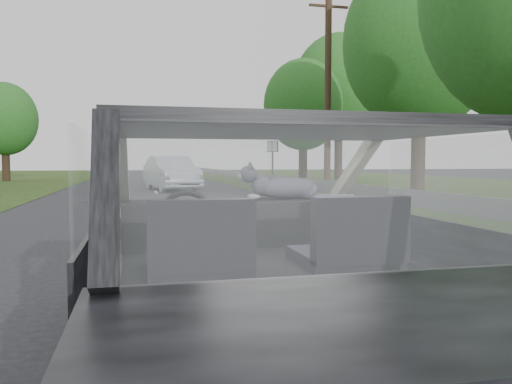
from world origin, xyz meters
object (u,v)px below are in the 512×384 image
other_car (171,173)px  highway_sign (273,164)px  subject_car (264,257)px  cat (286,187)px  utility_pole (328,89)px

other_car → highway_sign: highway_sign is taller
subject_car → highway_sign: bearing=74.7°
subject_car → cat: 0.82m
subject_car → highway_sign: highway_sign is taller
other_car → utility_pole: size_ratio=0.51×
other_car → utility_pole: bearing=-18.6°
subject_car → highway_sign: size_ratio=1.77×
cat → other_car: (0.38, 18.59, -0.34)m
subject_car → utility_pole: (7.54, 18.28, 3.75)m
cat → utility_pole: utility_pole is taller
utility_pole → subject_car: bearing=-112.4°
subject_car → cat: bearing=63.8°
highway_sign → utility_pole: utility_pole is taller
subject_car → highway_sign: 21.53m
cat → utility_pole: 19.34m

